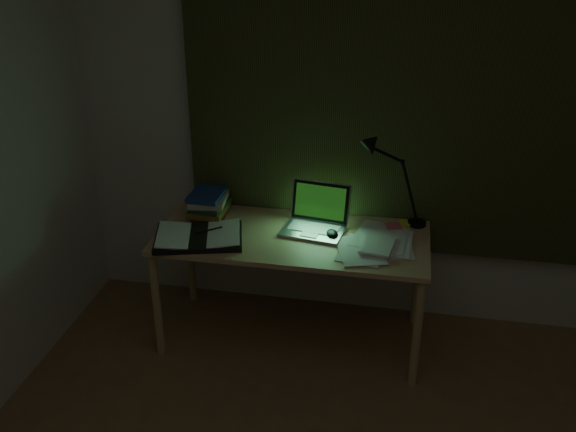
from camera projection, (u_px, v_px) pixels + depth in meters
The scene contains 11 objects.
wall_back at pixel (392, 108), 3.37m from camera, with size 3.50×0.00×2.50m, color beige.
curtain at pixel (395, 72), 3.24m from camera, with size 2.20×0.06×2.00m, color #2C3018.
desk at pixel (292, 288), 3.50m from camera, with size 1.42×0.62×0.65m, color tan, non-canonical shape.
laptop at pixel (313, 213), 3.34m from camera, with size 0.32×0.36×0.23m, color silver, non-canonical shape.
open_textbook at pixel (199, 236), 3.31m from camera, with size 0.44×0.32×0.04m, color white, non-canonical shape.
book_stack at pixel (209, 204), 3.53m from camera, with size 0.19×0.23×0.15m, color white, non-canonical shape.
loose_papers at pixel (367, 244), 3.26m from camera, with size 0.35×0.37×0.02m, color white, non-canonical shape.
mouse at pixel (332, 234), 3.34m from camera, with size 0.06×0.10×0.04m, color black.
sticky_yellow at pixel (405, 224), 3.47m from camera, with size 0.07×0.07×0.02m, color yellow.
sticky_pink at pixel (394, 227), 3.43m from camera, with size 0.08×0.08×0.02m, color #F65F78.
desk_lamp at pixel (421, 179), 3.36m from camera, with size 0.36×0.28×0.53m, color black, non-canonical shape.
Camera 1 is at (0.07, -1.32, 2.20)m, focal length 40.00 mm.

